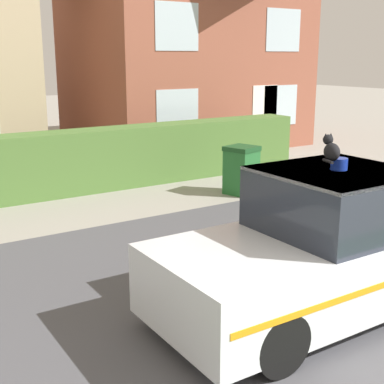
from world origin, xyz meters
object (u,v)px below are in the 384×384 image
police_car (321,250)px  cat (331,150)px  house_right (184,32)px  wheelie_bin (241,170)px

police_car → cat: size_ratio=13.36×
police_car → house_right: (5.53, 11.75, 3.00)m
house_right → wheelie_bin: house_right is taller
police_car → wheelie_bin: 5.69m
cat → police_car: bearing=23.9°
police_car → wheelie_bin: size_ratio=3.75×
house_right → wheelie_bin: 8.01m
police_car → cat: cat is taller
cat → wheelie_bin: cat is taller
police_car → wheelie_bin: (2.74, 4.98, -0.23)m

